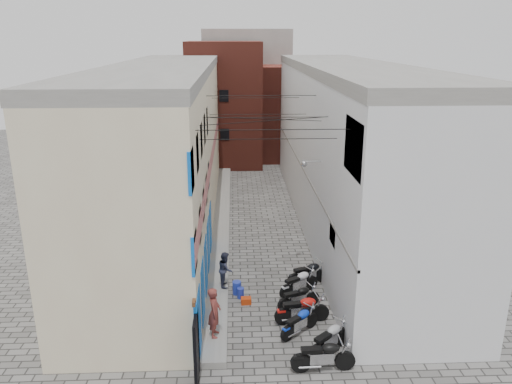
{
  "coord_description": "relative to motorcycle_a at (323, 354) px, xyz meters",
  "views": [
    {
      "loc": [
        -1.26,
        -13.81,
        10.36
      ],
      "look_at": [
        -0.21,
        9.72,
        3.0
      ],
      "focal_mm": 35.0,
      "sensor_mm": 36.0,
      "label": 1
    }
  ],
  "objects": [
    {
      "name": "ground",
      "position": [
        -1.51,
        0.22,
        -0.61
      ],
      "size": [
        90.0,
        90.0,
        0.0
      ],
      "primitive_type": "plane",
      "color": "#575552",
      "rests_on": "ground"
    },
    {
      "name": "plinth",
      "position": [
        -3.56,
        13.22,
        -0.49
      ],
      "size": [
        0.9,
        26.0,
        0.25
      ],
      "primitive_type": "cube",
      "color": "gray",
      "rests_on": "ground"
    },
    {
      "name": "building_left",
      "position": [
        -6.49,
        13.17,
        3.89
      ],
      "size": [
        5.1,
        27.0,
        9.0
      ],
      "color": "beige",
      "rests_on": "ground"
    },
    {
      "name": "building_right",
      "position": [
        3.49,
        13.21,
        3.89
      ],
      "size": [
        5.94,
        26.0,
        9.0
      ],
      "color": "silver",
      "rests_on": "ground"
    },
    {
      "name": "building_far_brick_left",
      "position": [
        -3.51,
        28.22,
        4.39
      ],
      "size": [
        6.0,
        6.0,
        10.0
      ],
      "primitive_type": "cube",
      "color": "maroon",
      "rests_on": "ground"
    },
    {
      "name": "building_far_brick_right",
      "position": [
        1.49,
        30.22,
        3.39
      ],
      "size": [
        5.0,
        6.0,
        8.0
      ],
      "primitive_type": "cube",
      "color": "maroon",
      "rests_on": "ground"
    },
    {
      "name": "building_far_concrete",
      "position": [
        -1.51,
        34.22,
        4.89
      ],
      "size": [
        8.0,
        5.0,
        11.0
      ],
      "primitive_type": "cube",
      "color": "gray",
      "rests_on": "ground"
    },
    {
      "name": "far_shopfront",
      "position": [
        -1.51,
        25.42,
        0.59
      ],
      "size": [
        2.0,
        0.3,
        2.4
      ],
      "primitive_type": "cube",
      "color": "black",
      "rests_on": "ground"
    },
    {
      "name": "overhead_wires",
      "position": [
        -1.51,
        7.86,
        6.51
      ],
      "size": [
        5.8,
        13.02,
        1.32
      ],
      "color": "black",
      "rests_on": "ground"
    },
    {
      "name": "motorcycle_a",
      "position": [
        0.0,
        0.0,
        0.0
      ],
      "size": [
        2.14,
        0.74,
        1.22
      ],
      "primitive_type": null,
      "rotation": [
        0.0,
        0.0,
        -1.54
      ],
      "color": "black",
      "rests_on": "ground"
    },
    {
      "name": "motorcycle_b",
      "position": [
        0.38,
        0.94,
        -0.02
      ],
      "size": [
        1.97,
        1.84,
        1.19
      ],
      "primitive_type": null,
      "rotation": [
        0.0,
        0.0,
        -0.85
      ],
      "color": "#9FA0A3",
      "rests_on": "ground"
    },
    {
      "name": "motorcycle_c",
      "position": [
        -0.48,
        2.13,
        -0.08
      ],
      "size": [
        1.8,
        1.63,
        1.07
      ],
      "primitive_type": null,
      "rotation": [
        0.0,
        0.0,
        -0.88
      ],
      "color": "#0D33C3",
      "rests_on": "ground"
    },
    {
      "name": "motorcycle_d",
      "position": [
        -0.3,
        2.88,
        0.0
      ],
      "size": [
        2.19,
        0.95,
        1.23
      ],
      "primitive_type": null,
      "rotation": [
        0.0,
        0.0,
        -1.43
      ],
      "color": "red",
      "rests_on": "ground"
    },
    {
      "name": "motorcycle_e",
      "position": [
        -0.29,
        3.92,
        -0.08
      ],
      "size": [
        1.92,
        1.19,
        1.06
      ],
      "primitive_type": null,
      "rotation": [
        0.0,
        0.0,
        -1.21
      ],
      "color": "black",
      "rests_on": "ground"
    },
    {
      "name": "motorcycle_f",
      "position": [
        -0.14,
        5.07,
        -0.04
      ],
      "size": [
        2.01,
        1.6,
        1.15
      ],
      "primitive_type": null,
      "rotation": [
        0.0,
        0.0,
        -1.0
      ],
      "color": "silver",
      "rests_on": "ground"
    },
    {
      "name": "motorcycle_g",
      "position": [
        0.39,
        5.89,
        -0.03
      ],
      "size": [
        2.11,
        1.27,
        1.17
      ],
      "primitive_type": null,
      "rotation": [
        0.0,
        0.0,
        -1.23
      ],
      "color": "black",
      "rests_on": "ground"
    },
    {
      "name": "person_a",
      "position": [
        -3.54,
        1.79,
        0.56
      ],
      "size": [
        0.49,
        0.7,
        1.84
      ],
      "primitive_type": "imported",
      "rotation": [
        0.0,
        0.0,
        1.49
      ],
      "color": "brown",
      "rests_on": "plinth"
    },
    {
      "name": "person_b",
      "position": [
        -3.21,
        5.48,
        0.4
      ],
      "size": [
        0.6,
        0.76,
        1.52
      ],
      "primitive_type": "imported",
      "rotation": [
        0.0,
        0.0,
        1.61
      ],
      "color": "#2C2F43",
      "rests_on": "plinth"
    },
    {
      "name": "water_jug_near",
      "position": [
        -2.59,
        4.83,
        -0.39
      ],
      "size": [
        0.32,
        0.32,
        0.45
      ],
      "primitive_type": "cylinder",
      "rotation": [
        0.0,
        0.0,
        -0.13
      ],
      "color": "#2030A4",
      "rests_on": "ground"
    },
    {
      "name": "water_jug_far",
      "position": [
        -2.74,
        5.19,
        -0.33
      ],
      "size": [
        0.4,
        0.4,
        0.57
      ],
      "primitive_type": "cylinder",
      "rotation": [
        0.0,
        0.0,
        -0.12
      ],
      "color": "#2338B3",
      "rests_on": "ground"
    },
    {
      "name": "red_crate",
      "position": [
        -2.37,
        4.37,
        -0.48
      ],
      "size": [
        0.43,
        0.33,
        0.26
      ],
      "primitive_type": "cube",
      "rotation": [
        0.0,
        0.0,
        0.06
      ],
      "color": "#B9330D",
      "rests_on": "ground"
    }
  ]
}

